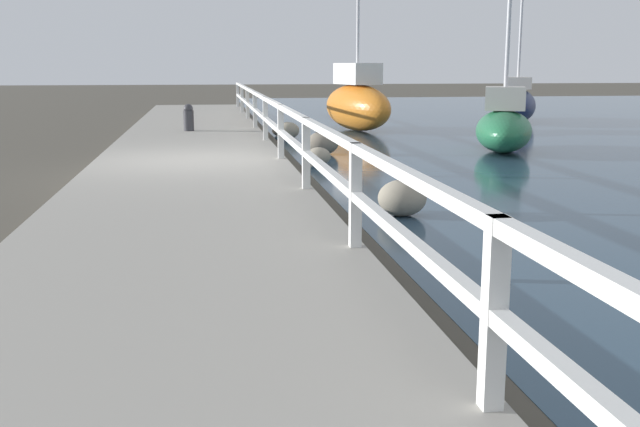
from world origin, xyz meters
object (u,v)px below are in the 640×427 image
sailboat_navy (517,103)px  sailboat_orange (357,103)px  mooring_bollard (189,117)px  sailboat_green (504,126)px

sailboat_navy → sailboat_orange: (-5.93, -2.47, 0.19)m
mooring_bollard → sailboat_green: bearing=-24.3°
sailboat_navy → sailboat_green: sailboat_green is taller
mooring_bollard → sailboat_orange: sailboat_orange is taller
mooring_bollard → sailboat_navy: sailboat_navy is taller
sailboat_navy → sailboat_orange: size_ratio=0.84×
sailboat_green → sailboat_orange: sailboat_orange is taller
sailboat_navy → sailboat_green: 9.06m
mooring_bollard → sailboat_navy: bearing=25.6°
sailboat_green → sailboat_orange: size_ratio=0.96×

